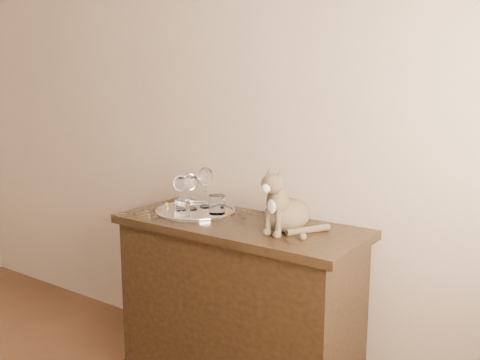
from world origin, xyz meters
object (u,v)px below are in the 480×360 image
Objects in this scene: wine_glass_d at (191,191)px; tumbler_b at (183,208)px; wine_glass_c at (180,192)px; cat at (287,198)px; tumbler_c at (217,205)px; tray at (196,212)px; wine_glass_a at (189,190)px; wine_glass_b at (206,187)px; sideboard at (239,307)px.

wine_glass_d reaches higher than tumbler_b.
wine_glass_c is 0.59× the size of cat.
wine_glass_c is 2.07× the size of tumbler_b.
tumbler_c is (0.10, 0.14, 0.00)m from tumbler_b.
wine_glass_d reaches higher than tray.
cat is at bearing -1.48° from wine_glass_c.
wine_glass_d is at bearing -179.71° from tumbler_c.
wine_glass_b is (0.07, 0.05, 0.02)m from wine_glass_a.
wine_glass_a reaches higher than tray.
wine_glass_d is 2.05× the size of tumbler_c.
tray is at bearing 97.61° from tumbler_b.
cat is (0.64, -0.02, 0.05)m from wine_glass_c.
tray is 2.30× the size of wine_glass_c.
wine_glass_d is 0.17m from tumbler_c.
cat reaches higher than wine_glass_a.
wine_glass_c is 1.90× the size of tumbler_c.
cat is at bearing -12.71° from wine_glass_b.
wine_glass_d is (-0.05, 0.02, 0.10)m from tray.
wine_glass_d reaches higher than tumbler_c.
cat is at bearing -6.83° from wine_glass_a.
wine_glass_c is (-0.08, -0.11, -0.02)m from wine_glass_b.
sideboard is 4.10× the size of cat.
wine_glass_d reaches higher than wine_glass_c.
sideboard is at bearing -8.23° from wine_glass_d.
tumbler_b is (0.07, -0.14, -0.05)m from wine_glass_d.
sideboard is at bearing -3.63° from wine_glass_c.
tumbler_b reaches higher than sideboard.
wine_glass_a reaches higher than tumbler_b.
wine_glass_a is 0.22m from tumbler_c.
wine_glass_a is at bearing 121.65° from tumbler_b.
tray is 0.13m from tumbler_c.
tumbler_b is at bearing -58.35° from wine_glass_a.
cat is at bearing -3.91° from wine_glass_d.
sideboard is 0.65m from wine_glass_c.
tumbler_c reaches higher than tray.
wine_glass_a is 0.83× the size of wine_glass_b.
tumbler_c is at bearing -9.39° from wine_glass_a.
sideboard is at bearing -4.76° from tray.
wine_glass_a is 0.21m from tumbler_b.
sideboard is at bearing -12.53° from wine_glass_a.
tumbler_b is 0.92× the size of tumbler_c.
wine_glass_c is at bearing -126.59° from wine_glass_b.
tray is 0.14m from wine_glass_a.
cat is (0.54, -0.02, 0.14)m from tray.
tumbler_c is at bearing 12.38° from tray.
tumbler_c is at bearing 0.29° from wine_glass_d.
sideboard is 5.71× the size of wine_glass_b.
sideboard is 0.55m from tumbler_b.
cat is (0.42, -0.04, 0.09)m from tumbler_c.
tray is at bearing -26.03° from wine_glass_d.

